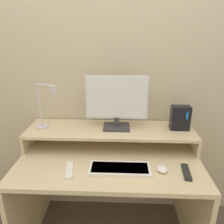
{
  "coord_description": "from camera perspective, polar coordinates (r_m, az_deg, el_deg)",
  "views": [
    {
      "loc": [
        0.08,
        -0.96,
        1.52
      ],
      "look_at": [
        0.02,
        0.38,
        1.03
      ],
      "focal_mm": 35.0,
      "sensor_mm": 36.0,
      "label": 1
    }
  ],
  "objects": [
    {
      "name": "wall_back",
      "position": [
        1.7,
        -0.1,
        10.86
      ],
      "size": [
        6.0,
        0.05,
        2.5
      ],
      "color": "beige",
      "rests_on": "ground_plane"
    },
    {
      "name": "desk",
      "position": [
        1.65,
        -0.71,
        -17.8
      ],
      "size": [
        1.23,
        0.69,
        0.71
      ],
      "color": "beige",
      "rests_on": "ground_plane"
    },
    {
      "name": "remote_control",
      "position": [
        1.42,
        -11.08,
        -14.65
      ],
      "size": [
        0.07,
        0.18,
        0.02
      ],
      "color": "white",
      "rests_on": "desk"
    },
    {
      "name": "remote_secondary",
      "position": [
        1.46,
        18.83,
        -14.61
      ],
      "size": [
        0.06,
        0.17,
        0.02
      ],
      "color": "black",
      "rests_on": "desk"
    },
    {
      "name": "mouse",
      "position": [
        1.44,
        12.99,
        -14.23
      ],
      "size": [
        0.07,
        0.09,
        0.03
      ],
      "color": "white",
      "rests_on": "desk"
    },
    {
      "name": "monitor_shelf",
      "position": [
        1.63,
        -0.42,
        -4.98
      ],
      "size": [
        1.23,
        0.34,
        0.14
      ],
      "color": "beige",
      "rests_on": "desk"
    },
    {
      "name": "router_dock",
      "position": [
        1.65,
        17.37,
        -1.46
      ],
      "size": [
        0.14,
        0.07,
        0.18
      ],
      "color": "black",
      "rests_on": "monitor_shelf"
    },
    {
      "name": "monitor",
      "position": [
        1.56,
        1.23,
        2.79
      ],
      "size": [
        0.44,
        0.14,
        0.39
      ],
      "color": "#38383D",
      "rests_on": "monitor_shelf"
    },
    {
      "name": "desk_lamp",
      "position": [
        1.63,
        -16.88,
        1.28
      ],
      "size": [
        0.19,
        0.11,
        0.34
      ],
      "color": "silver",
      "rests_on": "monitor_shelf"
    },
    {
      "name": "keyboard",
      "position": [
        1.41,
        2.03,
        -14.51
      ],
      "size": [
        0.38,
        0.15,
        0.02
      ],
      "color": "white",
      "rests_on": "desk"
    }
  ]
}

